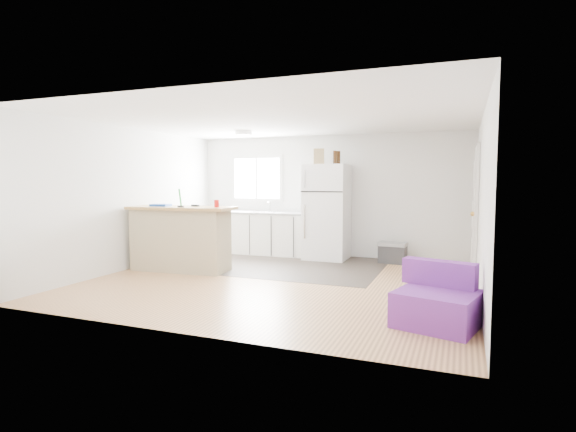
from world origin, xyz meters
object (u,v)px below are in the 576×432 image
at_px(bottle_right, 338,158).
at_px(blue_tray, 161,205).
at_px(cooler, 393,252).
at_px(mop, 176,258).
at_px(red_cup, 217,204).
at_px(bottle_left, 335,158).
at_px(peninsula, 181,238).
at_px(kitchen_cabinets, 266,233).
at_px(cleaner_jug, 190,266).
at_px(refrigerator, 327,212).
at_px(cardboard_box, 319,157).
at_px(purple_seat, 438,303).

bearing_deg(bottle_right, blue_tray, -141.67).
relative_size(cooler, mop, 0.37).
xyz_separation_m(cooler, red_cup, (-2.54, -1.94, 0.94)).
relative_size(red_cup, blue_tray, 0.40).
bearing_deg(bottle_left, peninsula, -138.83).
bearing_deg(kitchen_cabinets, bottle_left, -8.48).
xyz_separation_m(peninsula, cleaner_jug, (0.27, -0.15, -0.43)).
bearing_deg(refrigerator, mop, -133.52).
height_order(mop, cardboard_box, cardboard_box).
bearing_deg(kitchen_cabinets, mop, -107.33).
bearing_deg(peninsula, cleaner_jug, -33.56).
height_order(kitchen_cabinets, bottle_left, bottle_left).
distance_m(peninsula, bottle_right, 3.25).
bearing_deg(refrigerator, red_cup, -124.55).
height_order(peninsula, refrigerator, refrigerator).
bearing_deg(red_cup, blue_tray, -175.47).
xyz_separation_m(purple_seat, cardboard_box, (-2.35, 3.34, 1.73)).
xyz_separation_m(red_cup, bottle_left, (1.47, 1.83, 0.80)).
bearing_deg(bottle_right, kitchen_cabinets, 176.54).
bearing_deg(purple_seat, bottle_right, 135.39).
distance_m(refrigerator, blue_tray, 3.08).
bearing_deg(mop, red_cup, 4.88).
bearing_deg(bottle_left, kitchen_cabinets, 172.73).
xyz_separation_m(cleaner_jug, bottle_right, (1.91, 2.12, 1.82)).
bearing_deg(mop, peninsula, 80.90).
bearing_deg(cooler, bottle_right, -175.58).
distance_m(kitchen_cabinets, cardboard_box, 1.92).
relative_size(kitchen_cabinets, cleaner_jug, 7.17).
distance_m(kitchen_cabinets, blue_tray, 2.42).
xyz_separation_m(kitchen_cabinets, refrigerator, (1.32, -0.09, 0.46)).
relative_size(purple_seat, red_cup, 7.86).
bearing_deg(mop, blue_tray, 152.80).
height_order(refrigerator, cooler, refrigerator).
distance_m(mop, bottle_left, 3.39).
bearing_deg(red_cup, bottle_right, 51.92).
height_order(kitchen_cabinets, red_cup, red_cup).
bearing_deg(red_cup, cardboard_box, 58.71).
relative_size(kitchen_cabinets, bottle_left, 7.82).
bearing_deg(bottle_right, red_cup, -128.08).
distance_m(blue_tray, bottle_left, 3.25).
relative_size(cooler, cardboard_box, 1.73).
distance_m(cooler, cardboard_box, 2.26).
height_order(cooler, bottle_right, bottle_right).
xyz_separation_m(cooler, bottle_right, (-1.03, -0.01, 1.74)).
bearing_deg(bottle_right, peninsula, -137.94).
height_order(refrigerator, blue_tray, refrigerator).
relative_size(blue_tray, bottle_right, 1.20).
distance_m(cleaner_jug, red_cup, 1.11).
bearing_deg(red_cup, refrigerator, 56.26).
bearing_deg(kitchen_cabinets, blue_tray, -116.72).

